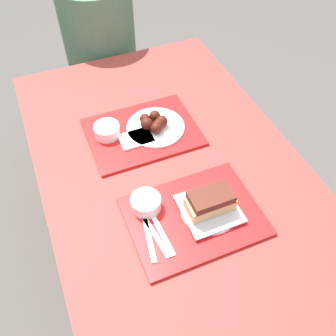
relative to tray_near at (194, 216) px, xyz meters
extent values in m
plane|color=#4C4742|center=(0.02, 0.22, -0.74)|extent=(12.00, 12.00, 0.00)
cube|color=maroon|center=(0.02, 0.22, -0.03)|extent=(0.95, 1.58, 0.04)
cylinder|color=maroon|center=(-0.40, 0.93, -0.39)|extent=(0.07, 0.07, 0.70)
cylinder|color=maroon|center=(0.43, 0.93, -0.39)|extent=(0.07, 0.07, 0.70)
cube|color=maroon|center=(0.02, 1.23, -0.28)|extent=(0.90, 0.28, 0.04)
cylinder|color=maroon|center=(-0.37, 1.23, -0.52)|extent=(0.06, 0.06, 0.44)
cylinder|color=maroon|center=(0.41, 1.23, -0.52)|extent=(0.06, 0.06, 0.44)
cube|color=red|center=(0.00, 0.00, 0.00)|extent=(0.43, 0.33, 0.01)
cube|color=red|center=(-0.02, 0.44, 0.00)|extent=(0.43, 0.33, 0.01)
cylinder|color=white|center=(-0.13, 0.09, 0.03)|extent=(0.10, 0.10, 0.05)
cylinder|color=beige|center=(-0.13, 0.09, 0.05)|extent=(0.09, 0.09, 0.01)
cylinder|color=white|center=(0.05, 0.00, 0.01)|extent=(0.19, 0.19, 0.01)
cube|color=silver|center=(0.05, 0.00, 0.02)|extent=(0.18, 0.18, 0.01)
cube|color=#DBB275|center=(0.05, 0.00, 0.05)|extent=(0.16, 0.08, 0.05)
cube|color=#4C1E14|center=(0.05, 0.00, 0.08)|extent=(0.14, 0.08, 0.03)
cube|color=white|center=(-0.15, -0.03, 0.01)|extent=(0.04, 0.17, 0.00)
cube|color=white|center=(-0.12, -0.03, 0.01)|extent=(0.02, 0.17, 0.00)
cube|color=white|center=(-0.17, -0.03, 0.01)|extent=(0.04, 0.17, 0.00)
cube|color=#3F3F47|center=(-0.01, 0.07, 0.01)|extent=(0.04, 0.03, 0.01)
cylinder|color=white|center=(-0.16, 0.48, 0.03)|extent=(0.10, 0.10, 0.05)
cylinder|color=beige|center=(-0.16, 0.48, 0.05)|extent=(0.09, 0.09, 0.01)
cylinder|color=white|center=(0.03, 0.44, 0.01)|extent=(0.23, 0.23, 0.01)
sphere|color=#42140C|center=(0.06, 0.43, 0.04)|extent=(0.05, 0.05, 0.05)
sphere|color=#42140C|center=(0.05, 0.48, 0.04)|extent=(0.05, 0.05, 0.05)
sphere|color=#42140C|center=(0.00, 0.48, 0.04)|extent=(0.04, 0.04, 0.04)
sphere|color=#42140C|center=(0.00, 0.44, 0.04)|extent=(0.05, 0.05, 0.05)
sphere|color=#42140C|center=(0.02, 0.41, 0.04)|extent=(0.05, 0.05, 0.05)
sphere|color=#42140C|center=(0.04, 0.42, 0.04)|extent=(0.04, 0.04, 0.04)
cube|color=white|center=(-0.06, 0.41, 0.01)|extent=(0.13, 0.09, 0.01)
cylinder|color=#477051|center=(0.02, 1.23, 0.00)|extent=(0.38, 0.38, 0.53)
camera|label=1|loc=(-0.34, -0.60, 1.04)|focal=40.00mm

